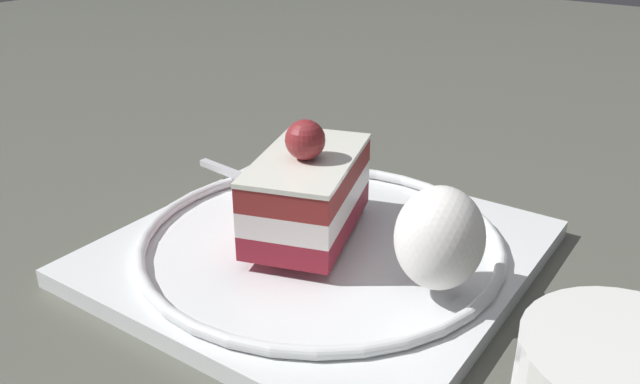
{
  "coord_description": "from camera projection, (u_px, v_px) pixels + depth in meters",
  "views": [
    {
      "loc": [
        0.31,
        0.21,
        0.22
      ],
      "look_at": [
        0.02,
        -0.01,
        0.05
      ],
      "focal_mm": 36.44,
      "sensor_mm": 36.0,
      "label": 1
    }
  ],
  "objects": [
    {
      "name": "dessert_plate",
      "position": [
        320.0,
        248.0,
        0.42
      ],
      "size": [
        0.25,
        0.25,
        0.02
      ],
      "color": "white",
      "rests_on": "ground_plane"
    },
    {
      "name": "ground_plane",
      "position": [
        343.0,
        252.0,
        0.44
      ],
      "size": [
        2.4,
        2.4,
        0.0
      ],
      "primitive_type": "plane",
      "color": "#53554B"
    },
    {
      "name": "fork",
      "position": [
        257.0,
        183.0,
        0.49
      ],
      "size": [
        0.02,
        0.12,
        0.0
      ],
      "color": "silver",
      "rests_on": "dessert_plate"
    },
    {
      "name": "cake_slice",
      "position": [
        308.0,
        191.0,
        0.41
      ],
      "size": [
        0.12,
        0.09,
        0.08
      ],
      "color": "maroon",
      "rests_on": "dessert_plate"
    },
    {
      "name": "whipped_cream_dollop",
      "position": [
        439.0,
        238.0,
        0.35
      ],
      "size": [
        0.05,
        0.05,
        0.06
      ],
      "primitive_type": "ellipsoid",
      "color": "white",
      "rests_on": "dessert_plate"
    }
  ]
}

